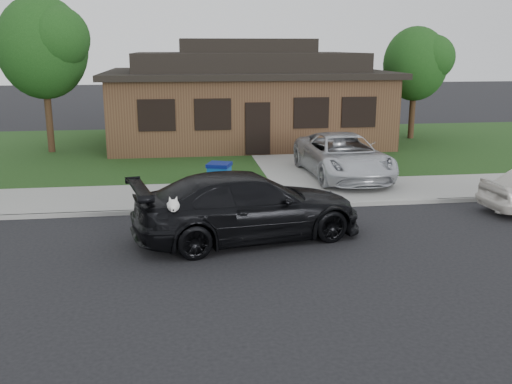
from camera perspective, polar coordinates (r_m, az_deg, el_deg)
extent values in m
plane|color=black|center=(12.54, -11.09, -6.67)|extent=(120.00, 120.00, 0.00)
cube|color=gray|center=(17.29, -10.26, -0.57)|extent=(60.00, 3.00, 0.12)
cube|color=gray|center=(15.84, -10.46, -1.95)|extent=(60.00, 0.12, 0.12)
cube|color=#193814|center=(25.10, -9.59, 4.10)|extent=(60.00, 13.00, 0.13)
cube|color=gray|center=(22.74, 5.52, 3.19)|extent=(4.50, 13.00, 0.14)
imported|color=black|center=(13.44, -0.79, -1.41)|extent=(5.80, 3.34, 1.58)
ellipsoid|color=white|center=(12.29, -8.25, -1.52)|extent=(0.34, 0.40, 0.30)
sphere|color=white|center=(12.04, -8.27, -1.36)|extent=(0.26, 0.26, 0.26)
cube|color=white|center=(11.93, -8.26, -1.73)|extent=(0.09, 0.12, 0.08)
sphere|color=black|center=(11.87, -8.26, -1.81)|extent=(0.04, 0.04, 0.04)
cone|color=white|center=(12.05, -8.61, -0.69)|extent=(0.11, 0.11, 0.14)
cone|color=white|center=(12.05, -7.98, -0.67)|extent=(0.11, 0.11, 0.14)
imported|color=silver|center=(19.54, 8.68, 3.61)|extent=(2.57, 5.25, 1.44)
cube|color=#0D4A8F|center=(16.65, -3.67, 0.96)|extent=(0.75, 0.75, 0.95)
cube|color=#071359|center=(16.53, -3.70, 2.74)|extent=(0.81, 0.81, 0.11)
cylinder|color=black|center=(16.45, -4.31, -0.66)|extent=(0.10, 0.16, 0.15)
cylinder|color=black|center=(16.48, -2.84, -0.61)|extent=(0.10, 0.16, 0.15)
cube|color=#422B1C|center=(27.04, -1.03, 8.37)|extent=(12.00, 8.00, 3.00)
cube|color=black|center=(26.92, -1.05, 11.81)|extent=(12.60, 8.60, 0.25)
cube|color=black|center=(26.90, -1.05, 12.93)|extent=(10.00, 6.50, 0.80)
cube|color=black|center=(26.89, -1.06, 14.42)|extent=(6.00, 3.50, 0.60)
cube|color=black|center=(23.12, 0.17, 6.36)|extent=(1.00, 0.06, 2.10)
cube|color=black|center=(22.84, -9.90, 7.57)|extent=(1.30, 0.05, 1.10)
cube|color=black|center=(22.87, -4.34, 7.74)|extent=(1.30, 0.05, 1.10)
cube|color=black|center=(23.46, 5.55, 7.88)|extent=(1.30, 0.05, 1.10)
cube|color=black|center=(24.00, 10.25, 7.87)|extent=(1.30, 0.05, 1.10)
cylinder|color=#332114|center=(25.45, -19.95, 6.55)|extent=(0.28, 0.28, 2.48)
ellipsoid|color=#143811|center=(25.27, -20.55, 13.38)|extent=(3.60, 3.60, 4.14)
sphere|color=#26591E|center=(24.60, -19.21, 14.33)|extent=(2.52, 2.52, 2.52)
cylinder|color=#332114|center=(28.68, 15.31, 7.23)|extent=(0.28, 0.28, 2.03)
ellipsoid|color=#143811|center=(28.51, 15.64, 12.24)|extent=(3.00, 3.00, 3.45)
sphere|color=#26591E|center=(28.33, 17.19, 12.74)|extent=(2.10, 2.10, 2.10)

